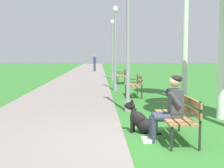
# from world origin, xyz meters

# --- Properties ---
(ground_plane) EXTENTS (120.00, 120.00, 0.00)m
(ground_plane) POSITION_xyz_m (0.00, 0.00, 0.00)
(ground_plane) COLOR #33752D
(paved_path) EXTENTS (3.49, 60.00, 0.04)m
(paved_path) POSITION_xyz_m (-2.11, 24.00, 0.02)
(paved_path) COLOR gray
(paved_path) RESTS_ON ground
(park_bench_near) EXTENTS (0.55, 1.50, 0.85)m
(park_bench_near) POSITION_xyz_m (0.66, 0.29, 0.51)
(park_bench_near) COLOR olive
(park_bench_near) RESTS_ON ground
(park_bench_mid) EXTENTS (0.55, 1.50, 0.85)m
(park_bench_mid) POSITION_xyz_m (0.53, 6.67, 0.51)
(park_bench_mid) COLOR olive
(park_bench_mid) RESTS_ON ground
(park_bench_far) EXTENTS (0.55, 1.50, 0.85)m
(park_bench_far) POSITION_xyz_m (0.46, 12.43, 0.51)
(park_bench_far) COLOR olive
(park_bench_far) RESTS_ON ground
(person_seated_on_near_bench) EXTENTS (0.74, 0.49, 1.25)m
(person_seated_on_near_bench) POSITION_xyz_m (0.45, 0.20, 0.68)
(person_seated_on_near_bench) COLOR #33384C
(person_seated_on_near_bench) RESTS_ON ground
(dog_black) EXTENTS (0.78, 0.47, 0.71)m
(dog_black) POSITION_xyz_m (-0.00, 0.86, 0.26)
(dog_black) COLOR black
(dog_black) RESTS_ON ground
(lamp_post_near) EXTENTS (0.24, 0.24, 4.56)m
(lamp_post_near) POSITION_xyz_m (-0.04, 3.40, 2.36)
(lamp_post_near) COLOR gray
(lamp_post_near) RESTS_ON ground
(lamp_post_mid) EXTENTS (0.24, 0.24, 3.83)m
(lamp_post_mid) POSITION_xyz_m (-0.13, 8.84, 1.98)
(lamp_post_mid) COLOR gray
(lamp_post_mid) RESTS_ON ground
(lamp_post_far) EXTENTS (0.24, 0.24, 3.95)m
(lamp_post_far) POSITION_xyz_m (0.00, 15.46, 2.04)
(lamp_post_far) COLOR gray
(lamp_post_far) RESTS_ON ground
(pedestrian_distant) EXTENTS (0.32, 0.22, 1.65)m
(pedestrian_distant) POSITION_xyz_m (-1.32, 25.85, 0.84)
(pedestrian_distant) COLOR #383842
(pedestrian_distant) RESTS_ON ground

